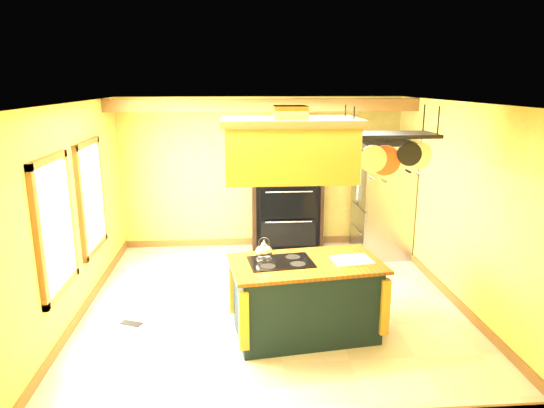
{
  "coord_description": "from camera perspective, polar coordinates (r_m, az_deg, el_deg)",
  "views": [
    {
      "loc": [
        -0.47,
        -6.1,
        2.95
      ],
      "look_at": [
        0.02,
        0.3,
        1.33
      ],
      "focal_mm": 32.0,
      "sensor_mm": 36.0,
      "label": 1
    }
  ],
  "objects": [
    {
      "name": "floor",
      "position": [
        6.79,
        0.01,
        -11.54
      ],
      "size": [
        5.0,
        5.0,
        0.0
      ],
      "primitive_type": "plane",
      "color": "beige",
      "rests_on": "ground"
    },
    {
      "name": "ceiling",
      "position": [
        6.12,
        0.01,
        11.86
      ],
      "size": [
        5.0,
        5.0,
        0.0
      ],
      "primitive_type": "plane",
      "rotation": [
        3.14,
        0.0,
        0.0
      ],
      "color": "white",
      "rests_on": "wall_back"
    },
    {
      "name": "wall_back",
      "position": [
        8.76,
        -1.24,
        3.67
      ],
      "size": [
        5.0,
        0.02,
        2.7
      ],
      "primitive_type": "cube",
      "color": "#DDB951",
      "rests_on": "floor"
    },
    {
      "name": "wall_front",
      "position": [
        3.97,
        2.8,
        -9.58
      ],
      "size": [
        5.0,
        0.02,
        2.7
      ],
      "primitive_type": "cube",
      "color": "#DDB951",
      "rests_on": "floor"
    },
    {
      "name": "wall_left",
      "position": [
        6.63,
        -22.09,
        -0.84
      ],
      "size": [
        0.02,
        5.0,
        2.7
      ],
      "primitive_type": "cube",
      "color": "#DDB951",
      "rests_on": "floor"
    },
    {
      "name": "wall_right",
      "position": [
        6.97,
        20.96,
        -0.03
      ],
      "size": [
        0.02,
        5.0,
        2.7
      ],
      "primitive_type": "cube",
      "color": "#DDB951",
      "rests_on": "floor"
    },
    {
      "name": "ceiling_beam",
      "position": [
        7.82,
        -0.96,
        11.56
      ],
      "size": [
        5.0,
        0.15,
        0.2
      ],
      "primitive_type": "cube",
      "color": "brown",
      "rests_on": "ceiling"
    },
    {
      "name": "window_near",
      "position": [
        5.87,
        -24.11,
        -2.37
      ],
      "size": [
        0.06,
        1.06,
        1.56
      ],
      "color": "brown",
      "rests_on": "wall_left"
    },
    {
      "name": "window_far",
      "position": [
        7.16,
        -20.46,
        0.79
      ],
      "size": [
        0.06,
        1.06,
        1.56
      ],
      "color": "brown",
      "rests_on": "wall_left"
    },
    {
      "name": "kitchen_island",
      "position": [
        5.84,
        3.93,
        -10.95
      ],
      "size": [
        1.85,
        1.19,
        1.11
      ],
      "rotation": [
        0.0,
        0.0,
        0.13
      ],
      "color": "black",
      "rests_on": "floor"
    },
    {
      "name": "range_hood",
      "position": [
        5.31,
        2.13,
        6.67
      ],
      "size": [
        1.48,
        0.84,
        0.8
      ],
      "color": "#BB862E",
      "rests_on": "ceiling"
    },
    {
      "name": "pot_rack",
      "position": [
        5.55,
        13.6,
        6.85
      ],
      "size": [
        1.09,
        0.51,
        0.79
      ],
      "color": "black",
      "rests_on": "ceiling"
    },
    {
      "name": "refrigerator",
      "position": [
        8.63,
        12.8,
        0.42
      ],
      "size": [
        0.84,
        1.0,
        1.95
      ],
      "color": "#989AA1",
      "rests_on": "floor"
    },
    {
      "name": "hutch",
      "position": [
        8.67,
        1.74,
        0.21
      ],
      "size": [
        1.24,
        0.56,
        2.19
      ],
      "color": "black",
      "rests_on": "floor"
    },
    {
      "name": "floor_register",
      "position": [
        6.5,
        -16.23,
        -13.33
      ],
      "size": [
        0.3,
        0.22,
        0.01
      ],
      "primitive_type": "cube",
      "rotation": [
        0.0,
        0.0,
        -0.39
      ],
      "color": "black",
      "rests_on": "floor"
    }
  ]
}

